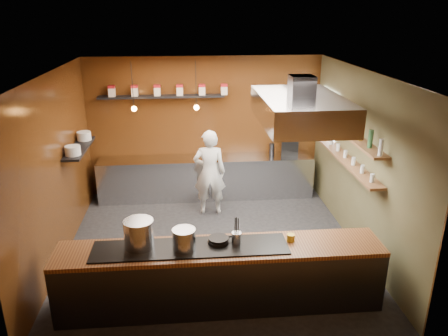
{
  "coord_description": "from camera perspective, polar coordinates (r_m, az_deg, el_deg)",
  "views": [
    {
      "loc": [
        -0.41,
        -6.69,
        3.93
      ],
      "look_at": [
        0.22,
        0.4,
        1.31
      ],
      "focal_mm": 35.0,
      "sensor_mm": 36.0,
      "label": 1
    }
  ],
  "objects": [
    {
      "name": "tin_shelf",
      "position": [
        9.23,
        -8.16,
        9.22
      ],
      "size": [
        2.6,
        0.26,
        0.04
      ],
      "primitive_type": "cube",
      "color": "black",
      "rests_on": "back_wall"
    },
    {
      "name": "pendant_left",
      "position": [
        8.64,
        -11.69,
        7.93
      ],
      "size": [
        0.1,
        0.1,
        0.95
      ],
      "color": "black",
      "rests_on": "ceiling"
    },
    {
      "name": "stockpot_small",
      "position": [
        5.8,
        -5.24,
        -9.26
      ],
      "size": [
        0.41,
        0.41,
        0.29
      ],
      "primitive_type": "cylinder",
      "rotation": [
        0.0,
        0.0,
        0.42
      ],
      "color": "#B6B9BD",
      "rests_on": "pass_counter"
    },
    {
      "name": "pass_counter",
      "position": [
        6.17,
        -0.49,
        -13.91
      ],
      "size": [
        4.4,
        0.72,
        0.94
      ],
      "color": "#38383D",
      "rests_on": "floor"
    },
    {
      "name": "espresso_machine",
      "position": [
        9.64,
        8.63,
        2.8
      ],
      "size": [
        0.44,
        0.43,
        0.36
      ],
      "primitive_type": "cube",
      "rotation": [
        0.0,
        0.0,
        -0.27
      ],
      "color": "black",
      "rests_on": "prep_counter"
    },
    {
      "name": "bottle_shelf_upper",
      "position": [
        7.78,
        15.84,
        4.47
      ],
      "size": [
        0.26,
        2.8,
        0.04
      ],
      "primitive_type": "cube",
      "color": "brown",
      "rests_on": "right_wall"
    },
    {
      "name": "chef",
      "position": [
        8.61,
        -1.9,
        -0.6
      ],
      "size": [
        0.66,
        0.45,
        1.74
      ],
      "primitive_type": "imported",
      "rotation": [
        0.0,
        0.0,
        3.08
      ],
      "color": "white",
      "rests_on": "floor"
    },
    {
      "name": "window_pane",
      "position": [
        9.09,
        13.46,
        6.78
      ],
      "size": [
        0.0,
        1.0,
        1.0
      ],
      "primitive_type": "plane",
      "rotation": [
        1.57,
        0.0,
        -1.57
      ],
      "color": "white",
      "rests_on": "right_wall"
    },
    {
      "name": "bottles",
      "position": [
        7.74,
        15.94,
        5.47
      ],
      "size": [
        0.06,
        2.66,
        0.24
      ],
      "color": "silver",
      "rests_on": "bottle_shelf_upper"
    },
    {
      "name": "plate_shelf",
      "position": [
        8.28,
        -18.37,
        2.47
      ],
      "size": [
        0.3,
        1.4,
        0.04
      ],
      "primitive_type": "cube",
      "color": "black",
      "rests_on": "left_wall"
    },
    {
      "name": "left_wall",
      "position": [
        7.42,
        -21.16,
        -0.3
      ],
      "size": [
        0.0,
        5.0,
        5.0
      ],
      "primitive_type": "plane",
      "rotation": [
        1.57,
        0.0,
        1.57
      ],
      "color": "#3C1C0A",
      "rests_on": "ground"
    },
    {
      "name": "right_wall",
      "position": [
        7.69,
        17.42,
        0.85
      ],
      "size": [
        0.0,
        5.0,
        5.0
      ],
      "primitive_type": "plane",
      "rotation": [
        1.57,
        0.0,
        -1.57
      ],
      "color": "#4E492C",
      "rests_on": "ground"
    },
    {
      "name": "butter_jar",
      "position": [
        6.11,
        8.71,
        -8.98
      ],
      "size": [
        0.13,
        0.13,
        0.1
      ],
      "primitive_type": "cylinder",
      "rotation": [
        0.0,
        0.0,
        0.24
      ],
      "color": "gold",
      "rests_on": "pass_counter"
    },
    {
      "name": "bottle_shelf_lower",
      "position": [
        7.91,
        15.52,
        1.2
      ],
      "size": [
        0.26,
        2.8,
        0.04
      ],
      "primitive_type": "cube",
      "color": "brown",
      "rests_on": "right_wall"
    },
    {
      "name": "floor",
      "position": [
        7.77,
        -1.41,
        -10.15
      ],
      "size": [
        5.0,
        5.0,
        0.0
      ],
      "primitive_type": "plane",
      "color": "black",
      "rests_on": "ground"
    },
    {
      "name": "ceiling",
      "position": [
        6.77,
        -1.63,
        12.33
      ],
      "size": [
        5.0,
        5.0,
        0.0
      ],
      "primitive_type": "plane",
      "rotation": [
        3.14,
        0.0,
        0.0
      ],
      "color": "silver",
      "rests_on": "back_wall"
    },
    {
      "name": "wine_glasses",
      "position": [
        7.88,
        15.57,
        1.78
      ],
      "size": [
        0.07,
        2.37,
        0.13
      ],
      "color": "silver",
      "rests_on": "bottle_shelf_lower"
    },
    {
      "name": "frying_pan",
      "position": [
        5.98,
        -0.69,
        -9.39
      ],
      "size": [
        0.46,
        0.29,
        0.07
      ],
      "color": "black",
      "rests_on": "pass_counter"
    },
    {
      "name": "prep_counter",
      "position": [
        9.53,
        -2.29,
        -1.21
      ],
      "size": [
        4.6,
        0.65,
        0.9
      ],
      "primitive_type": "cube",
      "color": "silver",
      "rests_on": "floor"
    },
    {
      "name": "extractor_hood",
      "position": [
        6.67,
        9.94,
        7.6
      ],
      "size": [
        1.2,
        2.0,
        0.72
      ],
      "color": "#38383D",
      "rests_on": "ceiling"
    },
    {
      "name": "plate_stacks",
      "position": [
        8.25,
        -18.45,
        3.13
      ],
      "size": [
        0.26,
        1.16,
        0.16
      ],
      "color": "silver",
      "rests_on": "plate_shelf"
    },
    {
      "name": "storage_tins",
      "position": [
        9.2,
        -7.26,
        10.06
      ],
      "size": [
        2.43,
        0.13,
        0.22
      ],
      "color": "beige",
      "rests_on": "tin_shelf"
    },
    {
      "name": "stockpot_large",
      "position": [
        5.91,
        -11.03,
        -8.42
      ],
      "size": [
        0.52,
        0.52,
        0.38
      ],
      "primitive_type": "cylinder",
      "rotation": [
        0.0,
        0.0,
        0.43
      ],
      "color": "#B9BCC1",
      "rests_on": "pass_counter"
    },
    {
      "name": "pendant_right",
      "position": [
        8.58,
        -3.63,
        8.23
      ],
      "size": [
        0.1,
        0.1,
        0.95
      ],
      "color": "black",
      "rests_on": "ceiling"
    },
    {
      "name": "utensil_crock",
      "position": [
        5.92,
        1.64,
        -9.16
      ],
      "size": [
        0.15,
        0.15,
        0.17
      ],
      "primitive_type": "cylinder",
      "rotation": [
        0.0,
        0.0,
        0.15
      ],
      "color": "silver",
      "rests_on": "pass_counter"
    },
    {
      "name": "back_wall",
      "position": [
        9.52,
        -2.48,
        5.41
      ],
      "size": [
        5.0,
        0.0,
        5.0
      ],
      "primitive_type": "plane",
      "rotation": [
        1.57,
        0.0,
        0.0
      ],
      "color": "#3C1C0A",
      "rests_on": "ground"
    }
  ]
}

